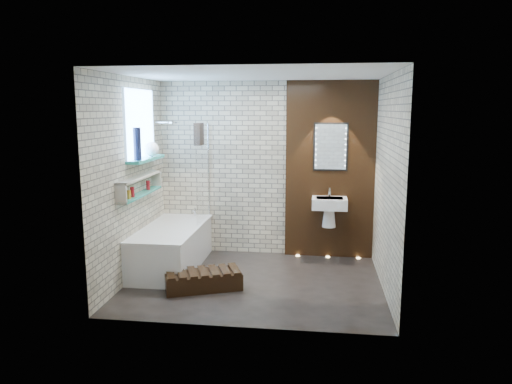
# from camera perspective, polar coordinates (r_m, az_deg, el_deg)

# --- Properties ---
(ground) EXTENTS (3.20, 3.20, 0.00)m
(ground) POSITION_cam_1_polar(r_m,az_deg,el_deg) (6.31, -0.18, -10.58)
(ground) COLOR black
(ground) RESTS_ON ground
(room_shell) EXTENTS (3.24, 3.20, 2.60)m
(room_shell) POSITION_cam_1_polar(r_m,az_deg,el_deg) (5.98, -0.19, 1.17)
(room_shell) COLOR #9F957E
(room_shell) RESTS_ON ground
(walnut_panel) EXTENTS (1.30, 0.06, 2.60)m
(walnut_panel) POSITION_cam_1_polar(r_m,az_deg,el_deg) (7.19, 8.71, 2.51)
(walnut_panel) COLOR black
(walnut_panel) RESTS_ON ground
(clerestory_window) EXTENTS (0.18, 1.00, 0.94)m
(clerestory_window) POSITION_cam_1_polar(r_m,az_deg,el_deg) (6.65, -13.40, 6.98)
(clerestory_window) COLOR #7FADE0
(clerestory_window) RESTS_ON room_shell
(display_niche) EXTENTS (0.14, 1.30, 0.26)m
(display_niche) POSITION_cam_1_polar(r_m,az_deg,el_deg) (6.52, -13.46, 0.73)
(display_niche) COLOR teal
(display_niche) RESTS_ON room_shell
(bathtub) EXTENTS (0.79, 1.74, 0.70)m
(bathtub) POSITION_cam_1_polar(r_m,az_deg,el_deg) (6.89, -9.88, -6.40)
(bathtub) COLOR white
(bathtub) RESTS_ON ground
(bath_screen) EXTENTS (0.01, 0.78, 1.40)m
(bath_screen) POSITION_cam_1_polar(r_m,az_deg,el_deg) (7.01, -6.28, 2.22)
(bath_screen) COLOR white
(bath_screen) RESTS_ON bathtub
(towel) EXTENTS (0.09, 0.23, 0.31)m
(towel) POSITION_cam_1_polar(r_m,az_deg,el_deg) (6.78, -6.75, 6.79)
(towel) COLOR black
(towel) RESTS_ON bath_screen
(shower_head) EXTENTS (0.18, 0.18, 0.02)m
(shower_head) POSITION_cam_1_polar(r_m,az_deg,el_deg) (7.13, -9.67, 8.07)
(shower_head) COLOR silver
(shower_head) RESTS_ON room_shell
(washbasin) EXTENTS (0.50, 0.36, 0.58)m
(washbasin) POSITION_cam_1_polar(r_m,az_deg,el_deg) (7.08, 8.63, -1.79)
(washbasin) COLOR white
(washbasin) RESTS_ON walnut_panel
(led_mirror) EXTENTS (0.50, 0.02, 0.70)m
(led_mirror) POSITION_cam_1_polar(r_m,az_deg,el_deg) (7.12, 8.78, 5.27)
(led_mirror) COLOR black
(led_mirror) RESTS_ON walnut_panel
(walnut_step) EXTENTS (1.01, 0.72, 0.21)m
(walnut_step) POSITION_cam_1_polar(r_m,az_deg,el_deg) (6.10, -6.25, -10.33)
(walnut_step) COLOR black
(walnut_step) RESTS_ON ground
(niche_bottles) EXTENTS (0.06, 0.73, 0.13)m
(niche_bottles) POSITION_cam_1_polar(r_m,az_deg,el_deg) (6.41, -13.84, 0.21)
(niche_bottles) COLOR #B1711B
(niche_bottles) RESTS_ON display_niche
(sill_vases) EXTENTS (0.20, 0.67, 0.41)m
(sill_vases) POSITION_cam_1_polar(r_m,az_deg,el_deg) (6.65, -12.72, 5.15)
(sill_vases) COLOR white
(sill_vases) RESTS_ON clerestory_window
(floor_uplights) EXTENTS (0.96, 0.06, 0.01)m
(floor_uplights) POSITION_cam_1_polar(r_m,az_deg,el_deg) (7.40, 8.46, -7.56)
(floor_uplights) COLOR #FFD899
(floor_uplights) RESTS_ON ground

